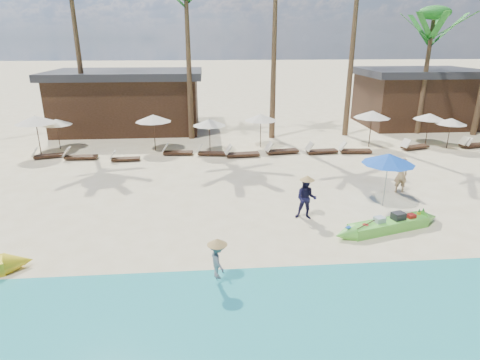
{
  "coord_description": "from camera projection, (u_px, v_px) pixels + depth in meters",
  "views": [
    {
      "loc": [
        -2.29,
        -12.8,
        6.46
      ],
      "look_at": [
        -1.06,
        2.0,
        1.21
      ],
      "focal_mm": 30.0,
      "sensor_mm": 36.0,
      "label": 1
    }
  ],
  "objects": [
    {
      "name": "wet_sand_strip",
      "position": [
        308.0,
        322.0,
        9.66
      ],
      "size": [
        240.0,
        4.5,
        0.01
      ],
      "primitive_type": "cube",
      "color": "tan",
      "rests_on": "ground"
    },
    {
      "name": "blue_umbrella",
      "position": [
        389.0,
        159.0,
        15.74
      ],
      "size": [
        2.06,
        2.06,
        2.22
      ],
      "color": "#99999E",
      "rests_on": "ground"
    },
    {
      "name": "vendor_yellow",
      "position": [
        218.0,
        260.0,
        10.99
      ],
      "size": [
        0.6,
        0.79,
        1.08
      ],
      "primitive_type": "imported",
      "rotation": [
        0.0,
        0.0,
        1.88
      ],
      "color": "gray",
      "rests_on": "ground"
    },
    {
      "name": "resort_parasol_4",
      "position": [
        153.0,
        118.0,
        23.85
      ],
      "size": [
        2.14,
        2.14,
        2.2
      ],
      "color": "#3D2419",
      "rests_on": "ground"
    },
    {
      "name": "lounger_7_right",
      "position": [
        353.0,
        150.0,
        23.83
      ],
      "size": [
        1.94,
        0.74,
        0.64
      ],
      "rotation": [
        0.0,
        0.0,
        -0.09
      ],
      "color": "#3D2419",
      "rests_on": "ground"
    },
    {
      "name": "lounger_4_right",
      "position": [
        176.0,
        152.0,
        23.49
      ],
      "size": [
        1.81,
        0.64,
        0.61
      ],
      "rotation": [
        0.0,
        0.0,
        -0.05
      ],
      "color": "#3D2419",
      "rests_on": "ground"
    },
    {
      "name": "pavilion_west",
      "position": [
        128.0,
        100.0,
        29.44
      ],
      "size": [
        10.8,
        6.6,
        4.3
      ],
      "color": "#3D2419",
      "rests_on": "ground"
    },
    {
      "name": "lounger_4_left",
      "position": [
        123.0,
        158.0,
        22.29
      ],
      "size": [
        1.64,
        0.59,
        0.55
      ],
      "rotation": [
        0.0,
        0.0,
        0.06
      ],
      "color": "#3D2419",
      "rests_on": "ground"
    },
    {
      "name": "resort_parasol_8",
      "position": [
        430.0,
        117.0,
        25.32
      ],
      "size": [
        1.95,
        1.95,
        2.01
      ],
      "color": "#3D2419",
      "rests_on": "ground"
    },
    {
      "name": "resort_parasol_9",
      "position": [
        451.0,
        121.0,
        24.42
      ],
      "size": [
        1.83,
        1.83,
        1.89
      ],
      "color": "#3D2419",
      "rests_on": "ground"
    },
    {
      "name": "palm_6",
      "position": [
        432.0,
        29.0,
        26.65
      ],
      "size": [
        2.08,
        2.08,
        8.51
      ],
      "color": "brown",
      "rests_on": "ground"
    },
    {
      "name": "lounger_3_left",
      "position": [
        47.0,
        155.0,
        22.83
      ],
      "size": [
        1.78,
        1.01,
        0.58
      ],
      "rotation": [
        0.0,
        0.0,
        0.31
      ],
      "color": "#3D2419",
      "rests_on": "ground"
    },
    {
      "name": "lounger_9_right",
      "position": [
        472.0,
        144.0,
        25.13
      ],
      "size": [
        1.92,
        0.8,
        0.63
      ],
      "rotation": [
        0.0,
        0.0,
        0.12
      ],
      "color": "#3D2419",
      "rests_on": "ground"
    },
    {
      "name": "green_canoe",
      "position": [
        388.0,
        225.0,
        14.23
      ],
      "size": [
        4.83,
        1.69,
        0.63
      ],
      "rotation": [
        0.0,
        0.0,
        0.28
      ],
      "color": "#66D942",
      "rests_on": "ground"
    },
    {
      "name": "resort_parasol_5",
      "position": [
        209.0,
        122.0,
        23.47
      ],
      "size": [
        1.97,
        1.97,
        2.02
      ],
      "color": "#3D2419",
      "rests_on": "ground"
    },
    {
      "name": "lounger_3_right",
      "position": [
        79.0,
        156.0,
        22.59
      ],
      "size": [
        1.85,
        0.59,
        0.63
      ],
      "rotation": [
        0.0,
        0.0,
        -0.01
      ],
      "color": "#3D2419",
      "rests_on": "ground"
    },
    {
      "name": "palm_3",
      "position": [
        186.0,
        2.0,
        24.64
      ],
      "size": [
        2.08,
        2.08,
        10.52
      ],
      "color": "brown",
      "rests_on": "ground"
    },
    {
      "name": "lounger_6_left",
      "position": [
        240.0,
        153.0,
        23.06
      ],
      "size": [
        2.04,
        0.78,
        0.68
      ],
      "rotation": [
        0.0,
        0.0,
        0.09
      ],
      "color": "#3D2419",
      "rests_on": "ground"
    },
    {
      "name": "resort_parasol_7",
      "position": [
        372.0,
        114.0,
        24.65
      ],
      "size": [
        2.22,
        2.22,
        2.29
      ],
      "color": "#3D2419",
      "rests_on": "ground"
    },
    {
      "name": "vendor_green",
      "position": [
        306.0,
        199.0,
        14.99
      ],
      "size": [
        0.92,
        0.81,
        1.6
      ],
      "primitive_type": "imported",
      "rotation": [
        0.0,
        0.0,
        -0.3
      ],
      "color": "#151437",
      "rests_on": "ground"
    },
    {
      "name": "lounger_5_left",
      "position": [
        210.0,
        152.0,
        23.37
      ],
      "size": [
        1.78,
        0.78,
        0.58
      ],
      "rotation": [
        0.0,
        0.0,
        -0.15
      ],
      "color": "#3D2419",
      "rests_on": "ground"
    },
    {
      "name": "resort_parasol_6",
      "position": [
        261.0,
        117.0,
        24.64
      ],
      "size": [
        2.04,
        2.04,
        2.1
      ],
      "color": "#3D2419",
      "rests_on": "ground"
    },
    {
      "name": "resort_parasol_3",
      "position": [
        56.0,
        122.0,
        24.29
      ],
      "size": [
        1.81,
        1.81,
        1.87
      ],
      "color": "#3D2419",
      "rests_on": "ground"
    },
    {
      "name": "resort_parasol_2",
      "position": [
        35.0,
        120.0,
        22.87
      ],
      "size": [
        2.26,
        2.26,
        2.33
      ],
      "color": "#3D2419",
      "rests_on": "ground"
    },
    {
      "name": "lounger_6_right",
      "position": [
        280.0,
        150.0,
        23.69
      ],
      "size": [
        2.06,
        0.91,
        0.68
      ],
      "rotation": [
        0.0,
        0.0,
        0.15
      ],
      "color": "#3D2419",
      "rests_on": "ground"
    },
    {
      "name": "tourist",
      "position": [
        401.0,
        175.0,
        17.59
      ],
      "size": [
        0.61,
        0.43,
        1.61
      ],
      "primitive_type": "imported",
      "rotation": [
        0.0,
        0.0,
        3.06
      ],
      "color": "tan",
      "rests_on": "ground"
    },
    {
      "name": "lounger_8_left",
      "position": [
        413.0,
        146.0,
        24.65
      ],
      "size": [
        1.93,
        1.05,
        0.63
      ],
      "rotation": [
        0.0,
        0.0,
        0.28
      ],
      "color": "#3D2419",
      "rests_on": "ground"
    },
    {
      "name": "lounger_7_left",
      "position": [
        320.0,
        150.0,
        23.72
      ],
      "size": [
        1.96,
        0.77,
        0.65
      ],
      "rotation": [
        0.0,
        0.0,
        0.1
      ],
      "color": "#3D2419",
      "rests_on": "ground"
    },
    {
      "name": "ground",
      "position": [
        274.0,
        230.0,
        14.36
      ],
      "size": [
        240.0,
        240.0,
        0.0
      ],
      "primitive_type": "plane",
      "color": "#FCEABA",
      "rests_on": "ground"
    },
    {
      "name": "pavilion_east",
      "position": [
        416.0,
        97.0,
        31.16
      ],
      "size": [
        8.8,
        6.6,
        4.3
      ],
      "color": "#3D2419",
      "rests_on": "ground"
    },
    {
      "name": "lounger_9_left",
      "position": [
        474.0,
        144.0,
        25.09
      ],
      "size": [
        1.91,
        0.99,
        0.62
      ],
      "rotation": [
        0.0,
        0.0,
        0.24
      ],
      "color": "#3D2419",
      "rests_on": "ground"
    }
  ]
}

